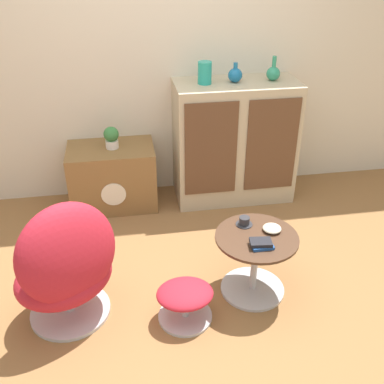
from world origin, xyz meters
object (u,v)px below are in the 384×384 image
object	(u,v)px
vase_inner_right	(273,73)
teacup	(244,222)
vase_inner_left	(235,75)
book_stack	(261,244)
vase_leftmost	(205,73)
sideboard	(234,142)
tv_console	(113,177)
egg_chair	(66,266)
ottoman	(185,298)
coffee_table	(255,260)
bowl	(272,228)
potted_plant	(111,137)

from	to	relation	value
vase_inner_right	teacup	bearing A→B (deg)	-114.22
vase_inner_left	book_stack	world-z (taller)	vase_inner_left
vase_leftmost	book_stack	bearing A→B (deg)	-86.00
sideboard	vase_leftmost	bearing A→B (deg)	179.16
sideboard	tv_console	xyz separation A→B (m)	(-1.05, 0.01, -0.25)
egg_chair	vase_leftmost	distance (m)	1.83
vase_inner_left	teacup	size ratio (longest dim) A/B	1.43
egg_chair	ottoman	distance (m)	0.73
tv_console	teacup	distance (m)	1.42
sideboard	coffee_table	world-z (taller)	sideboard
tv_console	bowl	bearing A→B (deg)	-50.84
teacup	bowl	distance (m)	0.18
ottoman	tv_console	bearing A→B (deg)	105.73
tv_console	ottoman	xyz separation A→B (m)	(0.40, -1.43, -0.11)
ottoman	bowl	distance (m)	0.69
ottoman	vase_inner_left	world-z (taller)	vase_inner_left
bowl	sideboard	bearing A→B (deg)	87.42
vase_inner_right	ottoman	bearing A→B (deg)	-123.30
coffee_table	vase_inner_right	bearing A→B (deg)	69.94
sideboard	vase_inner_left	distance (m)	0.57
tv_console	book_stack	distance (m)	1.64
coffee_table	vase_leftmost	xyz separation A→B (m)	(-0.10, 1.25, 0.87)
vase_inner_right	book_stack	bearing A→B (deg)	-108.80
bowl	book_stack	bearing A→B (deg)	-127.75
vase_inner_left	book_stack	xyz separation A→B (m)	(-0.15, -1.36, -0.63)
coffee_table	vase_inner_left	distance (m)	1.52
coffee_table	bowl	bearing A→B (deg)	21.00
egg_chair	vase_inner_right	xyz separation A→B (m)	(1.61, 1.31, 0.69)
coffee_table	potted_plant	xyz separation A→B (m)	(-0.86, 1.26, 0.38)
vase_inner_right	bowl	xyz separation A→B (m)	(-0.35, -1.21, -0.64)
tv_console	vase_leftmost	size ratio (longest dim) A/B	4.12
ottoman	vase_inner_right	world-z (taller)	vase_inner_right
sideboard	bowl	bearing A→B (deg)	-92.58
potted_plant	vase_leftmost	bearing A→B (deg)	-0.55
sideboard	teacup	xyz separation A→B (m)	(-0.21, -1.11, -0.06)
potted_plant	sideboard	bearing A→B (deg)	-0.62
vase_inner_right	bowl	bearing A→B (deg)	-106.04
ottoman	coffee_table	world-z (taller)	coffee_table
tv_console	egg_chair	distance (m)	1.35
vase_leftmost	vase_inner_right	xyz separation A→B (m)	(0.56, 0.00, -0.03)
coffee_table	vase_leftmost	distance (m)	1.53
ottoman	vase_leftmost	xyz separation A→B (m)	(0.38, 1.43, 0.96)
ottoman	vase_inner_left	bearing A→B (deg)	66.37
vase_inner_right	vase_inner_left	bearing A→B (deg)	180.00
ottoman	teacup	distance (m)	0.61
coffee_table	sideboard	bearing A→B (deg)	82.53
tv_console	potted_plant	world-z (taller)	potted_plant
bowl	teacup	bearing A→B (deg)	148.66
potted_plant	vase_inner_right	bearing A→B (deg)	-0.32
ottoman	bowl	world-z (taller)	bowl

